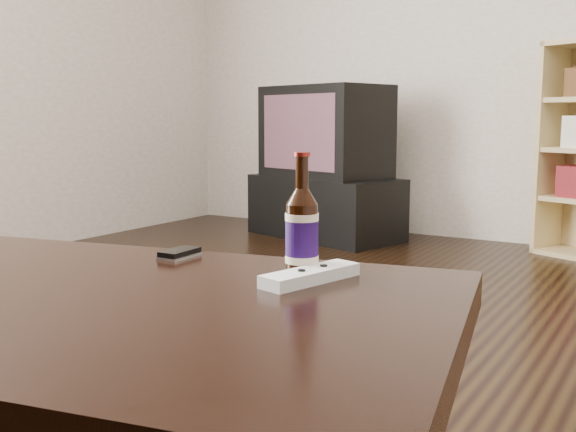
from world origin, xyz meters
The scene contains 8 objects.
floor centered at (0.00, 0.00, -0.01)m, with size 5.00×6.00×0.01m, color black.
wall_back centered at (0.00, 3.01, 1.35)m, with size 5.00×0.02×2.70m, color #BDB1A4.
tv_stand centered at (-1.16, 2.55, 0.20)m, with size 1.02×0.51×0.41m, color black.
tv centered at (-1.17, 2.55, 0.70)m, with size 0.90×0.70×0.60m.
coffee_table centered at (0.03, -0.65, 0.44)m, with size 1.47×1.03×0.50m.
beer_bottle centered at (0.32, -0.33, 0.58)m, with size 0.08×0.08×0.23m.
phone centered at (0.03, -0.33, 0.51)m, with size 0.05×0.10×0.02m.
remote centered at (0.37, -0.37, 0.51)m, with size 0.11×0.21×0.03m.
Camera 1 is at (0.94, -1.39, 0.79)m, focal length 42.00 mm.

